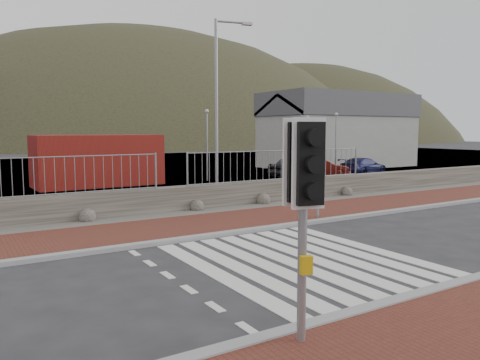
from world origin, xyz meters
TOP-DOWN VIEW (x-y plane):
  - ground at (0.00, 0.00)m, footprint 220.00×220.00m
  - sidewalk_far at (0.00, 4.50)m, footprint 40.00×3.00m
  - kerb_near at (0.00, -3.00)m, footprint 40.00×0.25m
  - kerb_far at (0.00, 3.00)m, footprint 40.00×0.25m
  - zebra_crossing at (-0.00, 0.00)m, footprint 4.62×5.60m
  - gravel_strip at (0.00, 6.50)m, footprint 40.00×1.50m
  - stone_wall at (0.00, 7.30)m, footprint 40.00×0.60m
  - railing at (0.00, 7.15)m, footprint 18.07×0.07m
  - quay at (0.00, 27.90)m, footprint 120.00×40.00m
  - water at (0.00, 62.90)m, footprint 220.00×50.00m
  - harbor_building at (20.00, 19.90)m, footprint 12.20×6.20m
  - hills_backdrop at (6.74, 87.90)m, footprint 254.00×90.00m
  - traffic_signal_near at (-2.68, -3.34)m, footprint 0.50×0.37m
  - traffic_signal_far at (3.47, 3.42)m, footprint 0.67×0.26m
  - streetlight at (2.45, 8.07)m, footprint 1.50×0.51m
  - shipping_container at (0.00, 16.84)m, footprint 6.50×2.88m
  - car_a at (11.52, 14.57)m, footprint 4.03×2.06m
  - car_b at (12.13, 13.29)m, footprint 3.92×2.08m
  - car_c at (16.34, 13.64)m, footprint 4.16×2.36m

SIDE VIEW (x-z plane):
  - hills_backdrop at x=6.74m, z-range -73.05..26.95m
  - ground at x=0.00m, z-range 0.00..0.00m
  - quay at x=0.00m, z-range -0.25..0.25m
  - water at x=0.00m, z-range -0.03..0.03m
  - zebra_crossing at x=0.00m, z-range 0.00..0.01m
  - gravel_strip at x=0.00m, z-range 0.00..0.06m
  - sidewalk_far at x=0.00m, z-range 0.00..0.08m
  - kerb_near at x=0.00m, z-range -0.01..0.11m
  - kerb_far at x=0.00m, z-range -0.01..0.11m
  - stone_wall at x=0.00m, z-range 0.00..0.90m
  - car_c at x=16.34m, z-range 0.00..1.14m
  - car_b at x=12.13m, z-range 0.00..1.23m
  - car_a at x=11.52m, z-range 0.00..1.31m
  - shipping_container at x=0.00m, z-range 0.00..2.67m
  - railing at x=0.00m, z-range 1.21..2.43m
  - traffic_signal_far at x=3.47m, z-range 0.63..3.44m
  - traffic_signal_near at x=-2.68m, z-range 0.68..3.79m
  - harbor_building at x=20.00m, z-range 0.03..5.83m
  - streetlight at x=2.45m, z-range 0.45..7.62m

